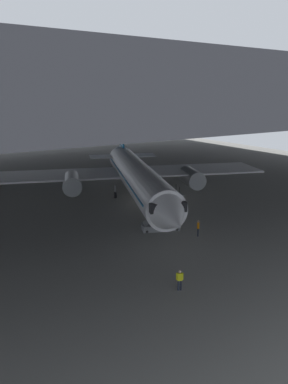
{
  "coord_description": "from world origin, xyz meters",
  "views": [
    {
      "loc": [
        -26.96,
        -39.49,
        14.12
      ],
      "look_at": [
        -4.17,
        -3.5,
        2.69
      ],
      "focal_mm": 33.9,
      "sensor_mm": 36.0,
      "label": 1
    }
  ],
  "objects_px": {
    "boarding_stairs": "(161,223)",
    "airplane_main": "(136,176)",
    "crew_worker_by_stairs": "(198,227)",
    "baggage_tug": "(153,181)",
    "crew_worker_near_nose": "(180,279)"
  },
  "relations": [
    {
      "from": "boarding_stairs",
      "to": "crew_worker_near_nose",
      "type": "bearing_deg",
      "value": -118.74
    },
    {
      "from": "airplane_main",
      "to": "baggage_tug",
      "type": "xyz_separation_m",
      "value": [
        7.51,
        7.31,
        -3.09
      ]
    },
    {
      "from": "airplane_main",
      "to": "crew_worker_near_nose",
      "type": "height_order",
      "value": "airplane_main"
    },
    {
      "from": "airplane_main",
      "to": "boarding_stairs",
      "type": "bearing_deg",
      "value": -107.31
    },
    {
      "from": "boarding_stairs",
      "to": "baggage_tug",
      "type": "distance_m",
      "value": 20.89
    },
    {
      "from": "boarding_stairs",
      "to": "airplane_main",
      "type": "bearing_deg",
      "value": 72.69
    },
    {
      "from": "airplane_main",
      "to": "boarding_stairs",
      "type": "xyz_separation_m",
      "value": [
        -3.29,
        -10.57,
        -2.87
      ]
    },
    {
      "from": "airplane_main",
      "to": "crew_worker_near_nose",
      "type": "relative_size",
      "value": 23.55
    },
    {
      "from": "boarding_stairs",
      "to": "crew_worker_by_stairs",
      "type": "bearing_deg",
      "value": -59.22
    },
    {
      "from": "crew_worker_near_nose",
      "to": "crew_worker_by_stairs",
      "type": "distance_m",
      "value": 11.15
    },
    {
      "from": "baggage_tug",
      "to": "crew_worker_near_nose",
      "type": "bearing_deg",
      "value": -120.23
    },
    {
      "from": "airplane_main",
      "to": "boarding_stairs",
      "type": "distance_m",
      "value": 11.44
    },
    {
      "from": "boarding_stairs",
      "to": "baggage_tug",
      "type": "relative_size",
      "value": 2.16
    },
    {
      "from": "airplane_main",
      "to": "crew_worker_by_stairs",
      "type": "distance_m",
      "value": 14.44
    },
    {
      "from": "crew_worker_by_stairs",
      "to": "baggage_tug",
      "type": "distance_m",
      "value": 23.15
    }
  ]
}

